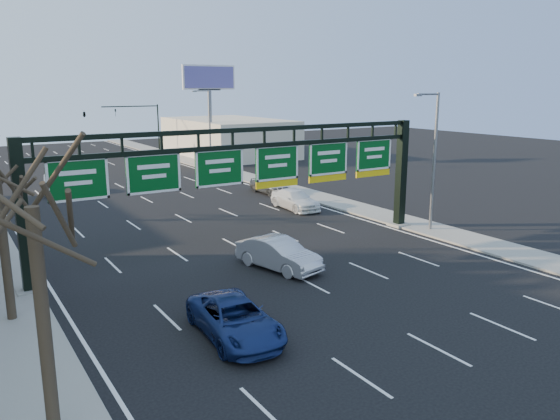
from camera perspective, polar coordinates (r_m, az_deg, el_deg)
ground at (r=25.27m, az=5.87°, el=-9.02°), size 160.00×160.00×0.00m
sidewalk_right at (r=48.07m, az=3.21°, el=1.59°), size 3.00×120.00×0.12m
lane_markings at (r=42.11m, az=-11.13°, el=-0.31°), size 21.60×120.00×0.01m
sign_gantry at (r=30.60m, az=-2.98°, el=3.87°), size 24.60×1.20×7.20m
building_right_distant at (r=76.94m, az=-5.45°, el=7.58°), size 12.00×20.00×5.00m
tree_near at (r=14.60m, az=-24.90°, el=4.26°), size 3.60×3.60×8.86m
streetlight_near at (r=36.69m, az=15.71°, el=5.60°), size 2.15×0.22×9.00m
streetlight_far at (r=64.49m, az=-7.46°, el=8.85°), size 2.15×0.22×9.00m
billboard_right at (r=69.94m, az=-7.40°, el=12.41°), size 7.00×0.50×12.00m
traffic_signal_mast at (r=76.23m, az=-17.02°, el=9.30°), size 10.16×0.54×7.00m
car_blue_suv at (r=21.20m, az=-4.73°, el=-11.27°), size 2.82×5.42×1.46m
car_silver_sedan at (r=28.58m, az=-0.17°, el=-4.61°), size 2.87×5.23×1.63m
car_white_wagon at (r=42.67m, az=1.57°, el=1.11°), size 2.20×5.14×1.48m
car_grey_far at (r=48.93m, az=-1.14°, el=2.66°), size 1.90×4.58×1.55m
car_silver_distant at (r=53.03m, az=-22.48°, el=2.51°), size 2.58×5.12×1.61m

